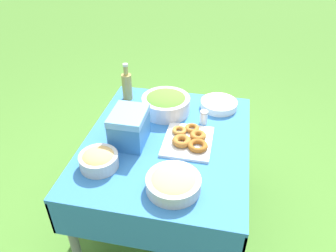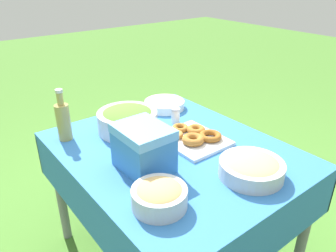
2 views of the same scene
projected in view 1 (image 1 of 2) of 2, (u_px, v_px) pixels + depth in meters
name	position (u px, v px, depth m)	size (l,w,h in m)	color
ground_plane	(167.00, 218.00, 2.32)	(14.00, 14.00, 0.00)	#477A2D
picnic_table	(167.00, 153.00, 1.97)	(1.14, 0.94, 0.70)	#2D6BB2
salad_bowl	(166.00, 103.00, 2.12)	(0.31, 0.31, 0.13)	silver
pasta_bowl	(173.00, 182.00, 1.57)	(0.27, 0.27, 0.09)	#B2B7BC
donut_platter	(189.00, 140.00, 1.88)	(0.33, 0.28, 0.05)	silver
plate_stack	(219.00, 104.00, 2.19)	(0.24, 0.24, 0.05)	white
olive_oil_bottle	(127.00, 85.00, 2.24)	(0.07, 0.07, 0.26)	#998E4C
bread_bowl	(99.00, 159.00, 1.70)	(0.20, 0.20, 0.09)	#B2B7BC
cooler_box	(129.00, 127.00, 1.84)	(0.24, 0.19, 0.20)	#3372B7
salt_shaker	(204.00, 117.00, 2.03)	(0.05, 0.05, 0.09)	white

